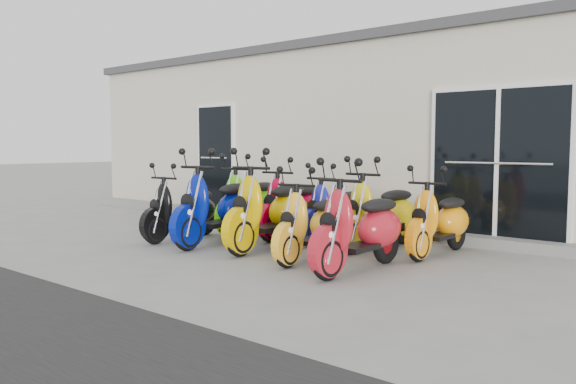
% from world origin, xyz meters
% --- Properties ---
extents(ground, '(80.00, 80.00, 0.00)m').
position_xyz_m(ground, '(0.00, 0.00, 0.00)').
color(ground, gray).
rests_on(ground, ground).
extents(building, '(14.00, 6.00, 3.20)m').
position_xyz_m(building, '(0.00, 5.20, 1.60)').
color(building, beige).
rests_on(building, ground).
extents(roof_cap, '(14.20, 6.20, 0.16)m').
position_xyz_m(roof_cap, '(0.00, 5.20, 3.28)').
color(roof_cap, '#3F3F42').
rests_on(roof_cap, building).
extents(front_step, '(14.00, 0.40, 0.15)m').
position_xyz_m(front_step, '(0.00, 2.02, 0.07)').
color(front_step, gray).
rests_on(front_step, ground).
extents(door_left, '(1.07, 0.08, 2.22)m').
position_xyz_m(door_left, '(-3.20, 2.17, 1.26)').
color(door_left, black).
rests_on(door_left, front_step).
extents(door_right, '(2.02, 0.08, 2.22)m').
position_xyz_m(door_right, '(2.60, 2.17, 1.26)').
color(door_right, black).
rests_on(door_right, front_step).
extents(scooter_front_black, '(0.70, 1.66, 1.20)m').
position_xyz_m(scooter_front_black, '(-1.37, -0.31, 0.60)').
color(scooter_front_black, black).
rests_on(scooter_front_black, ground).
extents(scooter_front_blue, '(0.91, 1.99, 1.42)m').
position_xyz_m(scooter_front_blue, '(-0.63, -0.25, 0.71)').
color(scooter_front_blue, '#041383').
rests_on(scooter_front_blue, ground).
extents(scooter_front_orange_a, '(0.83, 1.98, 1.43)m').
position_xyz_m(scooter_front_orange_a, '(0.24, -0.08, 0.72)').
color(scooter_front_orange_a, '#D8AB00').
rests_on(scooter_front_orange_a, ground).
extents(scooter_front_orange_b, '(0.71, 1.67, 1.21)m').
position_xyz_m(scooter_front_orange_b, '(1.15, -0.33, 0.60)').
color(scooter_front_orange_b, yellow).
rests_on(scooter_front_orange_b, ground).
extents(scooter_front_red, '(0.73, 1.82, 1.33)m').
position_xyz_m(scooter_front_red, '(1.95, -0.49, 0.66)').
color(scooter_front_red, red).
rests_on(scooter_front_red, ground).
extents(scooter_back_green, '(0.91, 1.88, 1.33)m').
position_xyz_m(scooter_back_green, '(-1.06, 0.90, 0.67)').
color(scooter_back_green, '#52C70B').
rests_on(scooter_back_green, ground).
extents(scooter_back_red, '(0.80, 1.80, 1.29)m').
position_xyz_m(scooter_back_red, '(-0.19, 0.93, 0.65)').
color(scooter_back_red, '#AF0022').
rests_on(scooter_back_red, ground).
extents(scooter_back_blue, '(0.67, 1.66, 1.21)m').
position_xyz_m(scooter_back_blue, '(0.62, 0.98, 0.60)').
color(scooter_back_blue, '#171994').
rests_on(scooter_back_blue, ground).
extents(scooter_back_yellow, '(0.85, 1.85, 1.32)m').
position_xyz_m(scooter_back_yellow, '(1.42, 0.91, 0.66)').
color(scooter_back_yellow, '#DBBF0E').
rests_on(scooter_back_yellow, ground).
extents(scooter_back_extra, '(0.67, 1.66, 1.21)m').
position_xyz_m(scooter_back_extra, '(2.27, 0.98, 0.60)').
color(scooter_back_extra, orange).
rests_on(scooter_back_extra, ground).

